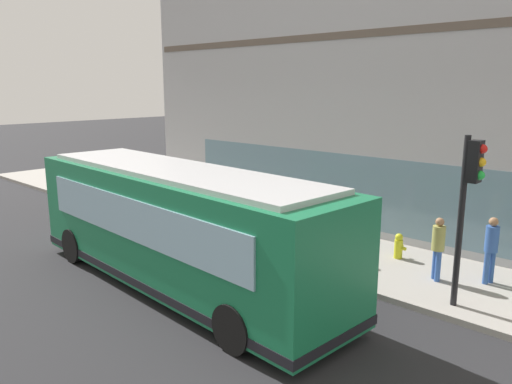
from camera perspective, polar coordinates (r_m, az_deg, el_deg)
The scene contains 9 objects.
ground at distance 13.26m, azimuth -8.31°, elevation -10.39°, with size 120.00×120.00×0.00m, color #262628.
sidewalk_curb at distance 16.29m, azimuth 4.40°, elevation -5.71°, with size 3.96×40.00×0.15m, color #9E9991.
building_corner at distance 21.26m, azimuth 16.55°, elevation 14.22°, with size 9.63×18.73×12.05m.
city_bus_nearside at distance 12.67m, azimuth -8.95°, elevation -4.05°, with size 3.04×10.15×3.07m.
traffic_light_near_corner at distance 11.66m, azimuth 23.20°, elevation 0.24°, with size 0.32×0.49×3.86m.
fire_hydrant at distance 15.00m, azimuth 16.01°, elevation -5.97°, with size 0.35×0.35×0.74m.
pedestrian_by_light_pole at distance 14.58m, azimuth 8.01°, elevation -3.62°, with size 0.32×0.32×1.70m.
pedestrian_near_building_entrance at distance 13.77m, azimuth 25.31°, elevation -5.57°, with size 0.32×0.32×1.72m.
pedestrian_near_hydrant at distance 13.49m, azimuth 20.11°, elevation -5.68°, with size 0.32×0.32×1.65m.
Camera 1 is at (-7.56, -9.66, 5.03)m, focal length 34.97 mm.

